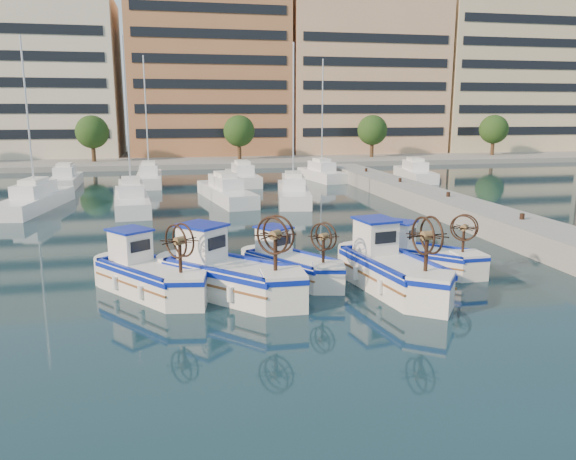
# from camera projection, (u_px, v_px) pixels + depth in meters

# --- Properties ---
(ground) EXTENTS (300.00, 300.00, 0.00)m
(ground) POSITION_uv_depth(u_px,v_px,m) (300.00, 294.00, 20.68)
(ground) COLOR #17323E
(ground) RESTS_ON ground
(quay) EXTENTS (3.00, 60.00, 1.20)m
(quay) POSITION_uv_depth(u_px,v_px,m) (499.00, 223.00, 30.76)
(quay) COLOR gray
(quay) RESTS_ON ground
(waterfront) EXTENTS (180.00, 40.00, 25.60)m
(waterfront) POSITION_uv_depth(u_px,v_px,m) (265.00, 81.00, 82.56)
(waterfront) COLOR gray
(waterfront) RESTS_ON ground
(yacht_marina) EXTENTS (41.62, 22.56, 11.50)m
(yacht_marina) POSITION_uv_depth(u_px,v_px,m) (196.00, 187.00, 46.02)
(yacht_marina) COLOR white
(yacht_marina) RESTS_ON ground
(fishing_boat_a) EXTENTS (4.15, 4.67, 2.89)m
(fishing_boat_a) POSITION_uv_depth(u_px,v_px,m) (148.00, 272.00, 20.65)
(fishing_boat_a) COLOR white
(fishing_boat_a) RESTS_ON ground
(fishing_boat_b) EXTENTS (4.89, 4.97, 3.20)m
(fishing_boat_b) POSITION_uv_depth(u_px,v_px,m) (227.00, 272.00, 20.40)
(fishing_boat_b) COLOR white
(fishing_boat_b) RESTS_ON ground
(fishing_boat_c) EXTENTS (3.55, 4.21, 2.57)m
(fishing_boat_c) POSITION_uv_depth(u_px,v_px,m) (290.00, 262.00, 22.36)
(fishing_boat_c) COLOR white
(fishing_boat_c) RESTS_ON ground
(fishing_boat_d) EXTENTS (2.88, 5.26, 3.19)m
(fishing_boat_d) POSITION_uv_depth(u_px,v_px,m) (391.00, 267.00, 21.10)
(fishing_boat_d) COLOR white
(fishing_boat_d) RESTS_ON ground
(fishing_boat_e) EXTENTS (4.02, 3.97, 2.59)m
(fishing_boat_e) POSITION_uv_depth(u_px,v_px,m) (420.00, 254.00, 23.62)
(fishing_boat_e) COLOR white
(fishing_boat_e) RESTS_ON ground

